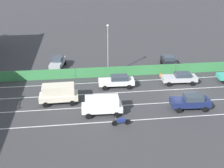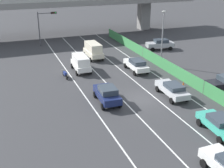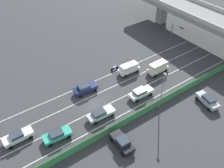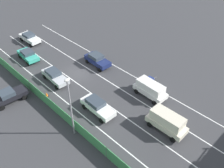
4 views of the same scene
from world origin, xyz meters
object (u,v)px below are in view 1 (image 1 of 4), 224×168
object	(u,v)px
street_lamp	(108,46)
car_van_white	(102,105)
parked_sedan_dark	(169,61)
car_hatchback_white	(117,81)
car_sedan_silver	(180,78)
parked_wagon_silver	(58,62)
traffic_cone	(160,75)
motorcycle	(121,121)
car_van_cream	(59,93)
car_sedan_navy	(191,101)

from	to	relation	value
street_lamp	car_van_white	bearing A→B (deg)	170.18
car_van_white	parked_sedan_dark	world-z (taller)	car_van_white
car_hatchback_white	car_sedan_silver	size ratio (longest dim) A/B	0.99
car_sedan_silver	parked_wagon_silver	world-z (taller)	parked_wagon_silver
car_sedan_silver	traffic_cone	distance (m)	3.34
motorcycle	parked_wagon_silver	bearing A→B (deg)	22.77
car_van_cream	street_lamp	world-z (taller)	street_lamp
motorcycle	traffic_cone	distance (m)	14.20
parked_wagon_silver	traffic_cone	bearing A→B (deg)	-109.81
traffic_cone	car_sedan_navy	bearing A→B (deg)	-175.30
car_van_cream	car_van_white	distance (m)	5.80
parked_sedan_dark	parked_wagon_silver	size ratio (longest dim) A/B	0.93
car_hatchback_white	car_van_white	size ratio (longest dim) A/B	1.05
parked_wagon_silver	car_sedan_silver	bearing A→B (deg)	-115.55
car_sedan_navy	motorcycle	size ratio (longest dim) A/B	2.29
car_hatchback_white	parked_wagon_silver	bearing A→B (deg)	45.07
parked_sedan_dark	street_lamp	distance (m)	10.80
traffic_cone	parked_sedan_dark	bearing A→B (deg)	-32.24
street_lamp	car_sedan_silver	bearing A→B (deg)	-112.83
motorcycle	car_hatchback_white	bearing A→B (deg)	-5.37
car_hatchback_white	parked_wagon_silver	size ratio (longest dim) A/B	1.02
car_sedan_navy	parked_sedan_dark	xyz separation A→B (m)	(13.34, -1.62, -0.05)
car_hatchback_white	street_lamp	bearing A→B (deg)	10.34
car_van_white	street_lamp	distance (m)	11.45
parked_sedan_dark	car_sedan_silver	bearing A→B (deg)	175.81
car_van_white	motorcycle	world-z (taller)	car_van_white
car_van_white	car_van_cream	bearing A→B (deg)	56.17
car_van_cream	street_lamp	distance (m)	10.59
parked_sedan_dark	traffic_cone	xyz separation A→B (m)	(-3.81, 2.40, -0.61)
parked_sedan_dark	street_lamp	world-z (taller)	street_lamp
car_hatchback_white	traffic_cone	distance (m)	7.29
car_van_cream	car_sedan_navy	world-z (taller)	car_van_cream
parked_sedan_dark	parked_wagon_silver	distance (m)	17.34
parked_wagon_silver	street_lamp	world-z (taller)	street_lamp
car_van_cream	traffic_cone	bearing A→B (deg)	-66.03
car_sedan_navy	traffic_cone	world-z (taller)	car_sedan_navy
street_lamp	traffic_cone	xyz separation A→B (m)	(-1.28, -7.45, -4.22)
car_sedan_silver	car_van_white	size ratio (longest dim) A/B	1.06
car_hatchback_white	car_van_white	world-z (taller)	car_van_white
street_lamp	motorcycle	bearing A→B (deg)	179.45
car_sedan_navy	parked_wagon_silver	bearing A→B (deg)	46.43
car_hatchback_white	car_sedan_silver	bearing A→B (deg)	-89.29
car_sedan_silver	traffic_cone	bearing A→B (deg)	35.79
street_lamp	traffic_cone	size ratio (longest dim) A/B	12.04
car_hatchback_white	car_van_cream	xyz separation A→B (m)	(-3.51, 7.42, 0.39)
car_van_white	traffic_cone	distance (m)	13.35
car_van_cream	car_van_white	world-z (taller)	car_van_cream
car_sedan_navy	motorcycle	world-z (taller)	car_sedan_navy
car_sedan_navy	car_sedan_silver	bearing A→B (deg)	-9.45
car_hatchback_white	motorcycle	xyz separation A→B (m)	(-9.23, 0.87, -0.45)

